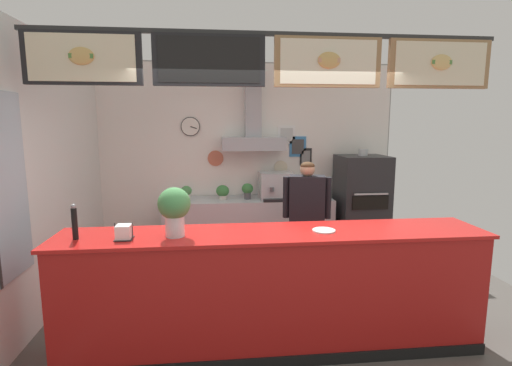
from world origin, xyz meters
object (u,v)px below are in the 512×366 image
at_px(potted_oregano, 223,192).
at_px(napkin_holder, 124,233).
at_px(potted_thyme, 186,192).
at_px(pepper_grinder, 75,222).
at_px(condiment_plate, 324,230).
at_px(pizza_oven, 361,206).
at_px(basil_vase, 174,209).
at_px(shop_worker, 306,221).
at_px(potted_basil, 247,190).
at_px(potted_rosemary, 310,188).
at_px(espresso_machine, 276,186).

distance_m(potted_oregano, napkin_holder, 2.70).
height_order(potted_thyme, pepper_grinder, pepper_grinder).
bearing_deg(condiment_plate, pizza_oven, 61.85).
height_order(basil_vase, pepper_grinder, basil_vase).
bearing_deg(napkin_holder, shop_worker, 36.44).
bearing_deg(napkin_holder, potted_basil, 64.48).
relative_size(potted_rosemary, potted_oregano, 1.26).
relative_size(potted_thyme, napkin_holder, 1.44).
bearing_deg(potted_rosemary, pepper_grinder, -135.85).
distance_m(shop_worker, potted_thyme, 1.98).
height_order(pizza_oven, espresso_machine, pizza_oven).
distance_m(basil_vase, pepper_grinder, 0.81).
bearing_deg(potted_thyme, potted_rosemary, -1.73).
height_order(pizza_oven, pepper_grinder, pizza_oven).
distance_m(potted_thyme, potted_oregano, 0.54).
relative_size(potted_rosemary, basil_vase, 0.66).
height_order(potted_basil, potted_rosemary, potted_rosemary).
xyz_separation_m(potted_basil, potted_rosemary, (0.96, -0.02, 0.01)).
distance_m(shop_worker, napkin_holder, 2.32).
bearing_deg(potted_basil, pepper_grinder, -122.72).
bearing_deg(napkin_holder, pepper_grinder, 173.75).
bearing_deg(condiment_plate, potted_basil, 100.66).
relative_size(pizza_oven, potted_thyme, 7.81).
xyz_separation_m(espresso_machine, potted_rosemary, (0.52, -0.01, -0.05)).
relative_size(pizza_oven, napkin_holder, 11.27).
relative_size(potted_rosemary, napkin_holder, 1.88).
height_order(potted_rosemary, condiment_plate, potted_rosemary).
xyz_separation_m(shop_worker, potted_basil, (-0.63, 1.19, 0.19)).
height_order(condiment_plate, pepper_grinder, pepper_grinder).
xyz_separation_m(espresso_machine, pepper_grinder, (-2.05, -2.51, 0.15)).
height_order(condiment_plate, napkin_holder, napkin_holder).
relative_size(potted_oregano, napkin_holder, 1.50).
bearing_deg(pepper_grinder, potted_thyme, 74.63).
distance_m(shop_worker, potted_rosemary, 1.24).
bearing_deg(potted_oregano, shop_worker, -49.95).
bearing_deg(shop_worker, potted_thyme, -26.68).
xyz_separation_m(pizza_oven, shop_worker, (-1.11, -1.07, 0.06)).
bearing_deg(shop_worker, potted_oregano, -38.05).
height_order(espresso_machine, potted_rosemary, espresso_machine).
bearing_deg(basil_vase, potted_basil, 72.01).
height_order(potted_oregano, napkin_holder, napkin_holder).
bearing_deg(pizza_oven, potted_oregano, 176.68).
distance_m(potted_oregano, condiment_plate, 2.64).
bearing_deg(potted_thyme, condiment_plate, -61.33).
relative_size(espresso_machine, potted_basil, 2.11).
bearing_deg(pizza_oven, basil_vase, -136.90).
bearing_deg(condiment_plate, napkin_holder, -177.74).
relative_size(espresso_machine, pepper_grinder, 1.71).
height_order(potted_oregano, pepper_grinder, pepper_grinder).
distance_m(napkin_holder, pepper_grinder, 0.41).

